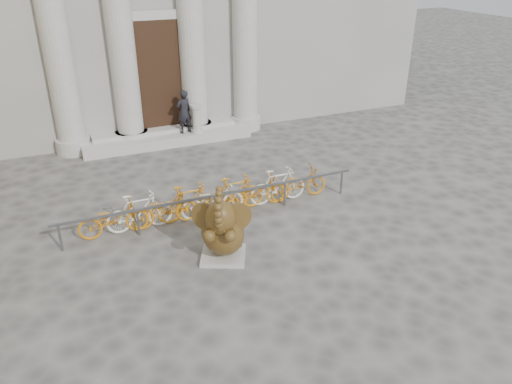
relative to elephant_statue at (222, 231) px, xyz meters
name	(u,v)px	position (x,y,z in m)	size (l,w,h in m)	color
ground	(281,291)	(0.69, -1.62, -0.72)	(80.00, 80.00, 0.00)	#474442
entrance_steps	(168,138)	(0.69, 7.78, -0.54)	(6.00, 1.20, 0.36)	#A8A59E
elephant_statue	(222,231)	(0.00, 0.00, 0.00)	(1.35, 1.57, 1.98)	#A8A59E
bike_rack	(212,198)	(0.44, 2.03, -0.22)	(8.00, 0.53, 1.00)	slate
pedestrian	(184,112)	(1.31, 7.64, 0.42)	(0.57, 0.37, 1.56)	black
balustrade_post	(197,120)	(1.71, 7.48, 0.11)	(0.42, 0.42, 1.02)	#A8A59E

